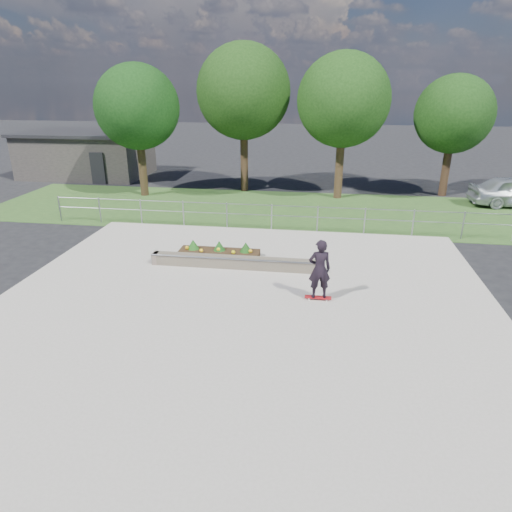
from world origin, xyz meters
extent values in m
plane|color=black|center=(0.00, 0.00, 0.00)|extent=(120.00, 120.00, 0.00)
cube|color=#2A4B1E|center=(0.00, 11.00, 0.01)|extent=(30.00, 8.00, 0.02)
cube|color=#9F988D|center=(0.00, 0.00, 0.03)|extent=(15.00, 15.00, 0.06)
cylinder|color=gray|center=(-10.00, 7.50, 0.60)|extent=(0.06, 0.06, 1.20)
cylinder|color=gray|center=(-8.00, 7.50, 0.60)|extent=(0.06, 0.06, 1.20)
cylinder|color=gray|center=(-6.00, 7.50, 0.60)|extent=(0.06, 0.06, 1.20)
cylinder|color=#93959B|center=(-4.00, 7.50, 0.60)|extent=(0.06, 0.06, 1.20)
cylinder|color=gray|center=(-2.00, 7.50, 0.60)|extent=(0.06, 0.06, 1.20)
cylinder|color=#929599|center=(0.00, 7.50, 0.60)|extent=(0.06, 0.06, 1.20)
cylinder|color=gray|center=(2.00, 7.50, 0.60)|extent=(0.06, 0.06, 1.20)
cylinder|color=gray|center=(4.00, 7.50, 0.60)|extent=(0.06, 0.06, 1.20)
cylinder|color=gray|center=(6.00, 7.50, 0.60)|extent=(0.06, 0.06, 1.20)
cylinder|color=gray|center=(8.00, 7.50, 0.60)|extent=(0.06, 0.06, 1.20)
cylinder|color=gray|center=(0.00, 7.50, 1.15)|extent=(20.00, 0.04, 0.04)
cylinder|color=gray|center=(0.00, 7.50, 0.70)|extent=(20.00, 0.04, 0.04)
cube|color=#322E2C|center=(-14.00, 18.00, 1.40)|extent=(8.00, 5.00, 2.80)
cube|color=black|center=(-14.00, 18.00, 2.90)|extent=(8.40, 5.40, 0.20)
cube|color=black|center=(-12.00, 15.45, 1.00)|extent=(0.90, 0.10, 2.00)
cylinder|color=black|center=(-8.00, 13.00, 1.46)|extent=(0.44, 0.44, 2.93)
sphere|color=black|center=(-8.00, 13.00, 4.88)|extent=(4.55, 4.55, 4.55)
cylinder|color=black|center=(-2.50, 15.00, 1.69)|extent=(0.44, 0.44, 3.38)
sphere|color=black|center=(-2.50, 15.00, 5.62)|extent=(5.25, 5.25, 5.25)
cylinder|color=#362315|center=(3.00, 14.00, 1.57)|extent=(0.44, 0.44, 3.15)
sphere|color=black|center=(3.00, 14.00, 5.25)|extent=(4.90, 4.90, 4.90)
cylinder|color=black|center=(9.00, 15.50, 1.35)|extent=(0.44, 0.44, 2.70)
sphere|color=black|center=(9.00, 15.50, 4.50)|extent=(4.20, 4.20, 4.20)
cube|color=brown|center=(-0.75, 2.93, 0.26)|extent=(6.00, 0.40, 0.40)
cylinder|color=gray|center=(-0.75, 2.73, 0.46)|extent=(6.00, 0.06, 0.06)
cube|color=brown|center=(-3.65, 2.93, 0.26)|extent=(0.15, 0.42, 0.40)
cube|color=brown|center=(2.15, 2.93, 0.26)|extent=(0.15, 0.42, 0.40)
cube|color=black|center=(-1.54, 3.67, 0.18)|extent=(3.00, 1.20, 0.25)
sphere|color=gold|center=(-2.74, 3.77, 0.39)|extent=(0.14, 0.14, 0.14)
sphere|color=yellow|center=(-2.14, 3.57, 0.39)|extent=(0.14, 0.14, 0.14)
sphere|color=yellow|center=(-1.54, 3.77, 0.39)|extent=(0.14, 0.14, 0.14)
sphere|color=yellow|center=(-0.94, 3.57, 0.39)|extent=(0.14, 0.14, 0.14)
sphere|color=yellow|center=(-0.34, 3.77, 0.39)|extent=(0.14, 0.14, 0.14)
cone|color=#184E16|center=(-2.54, 3.92, 0.49)|extent=(0.44, 0.44, 0.36)
cone|color=#134514|center=(-1.54, 3.92, 0.49)|extent=(0.44, 0.44, 0.36)
cone|color=#144112|center=(-0.54, 3.92, 0.49)|extent=(0.44, 0.44, 0.36)
cylinder|color=white|center=(1.93, 0.75, 0.09)|extent=(0.05, 0.03, 0.05)
cylinder|color=silver|center=(1.93, 0.93, 0.09)|extent=(0.05, 0.03, 0.05)
cylinder|color=white|center=(2.45, 0.75, 0.09)|extent=(0.05, 0.03, 0.05)
cylinder|color=silver|center=(2.45, 0.93, 0.09)|extent=(0.05, 0.03, 0.05)
cylinder|color=#99999F|center=(1.93, 0.84, 0.11)|extent=(0.02, 0.18, 0.02)
cylinder|color=#949499|center=(2.45, 0.84, 0.11)|extent=(0.02, 0.18, 0.02)
cube|color=maroon|center=(2.19, 0.84, 0.13)|extent=(0.80, 0.21, 0.02)
imported|color=black|center=(2.19, 0.84, 1.05)|extent=(0.74, 0.56, 1.82)
camera|label=1|loc=(2.15, -11.65, 6.25)|focal=32.00mm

